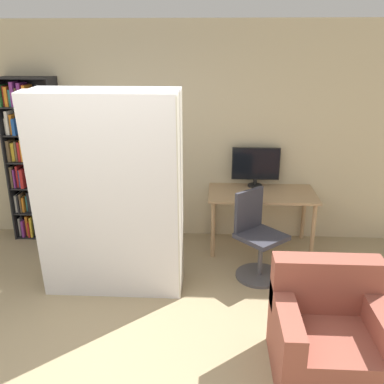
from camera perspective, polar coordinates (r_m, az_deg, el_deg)
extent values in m
cube|color=#C6B793|center=(5.46, -6.52, 7.75)|extent=(8.00, 0.06, 2.70)
cube|color=tan|center=(5.22, 9.31, -0.21)|extent=(1.28, 0.69, 0.03)
cylinder|color=tan|center=(5.06, 2.81, -5.04)|extent=(0.05, 0.05, 0.69)
cylinder|color=tan|center=(5.19, 15.83, -5.15)|extent=(0.05, 0.05, 0.69)
cylinder|color=tan|center=(5.59, 2.87, -2.63)|extent=(0.05, 0.05, 0.69)
cylinder|color=tan|center=(5.71, 14.66, -2.79)|extent=(0.05, 0.05, 0.69)
cylinder|color=black|center=(5.43, 8.37, 0.88)|extent=(0.18, 0.18, 0.02)
cylinder|color=black|center=(5.42, 8.39, 1.38)|extent=(0.04, 0.04, 0.08)
cube|color=black|center=(5.36, 8.51, 3.75)|extent=(0.59, 0.02, 0.41)
cube|color=black|center=(5.35, 8.51, 3.74)|extent=(0.57, 0.03, 0.38)
cylinder|color=#4C4C51|center=(4.84, 8.95, -10.92)|extent=(0.52, 0.52, 0.03)
cylinder|color=#4C4C51|center=(4.73, 9.10, -8.53)|extent=(0.05, 0.05, 0.43)
cube|color=#33333D|center=(4.62, 9.25, -5.91)|extent=(0.62, 0.62, 0.05)
cube|color=#33333D|center=(4.65, 7.58, -2.33)|extent=(0.32, 0.30, 0.45)
cube|color=black|center=(5.87, -23.04, 3.88)|extent=(0.02, 0.32, 2.05)
cube|color=black|center=(5.62, -17.17, 3.93)|extent=(0.02, 0.32, 2.05)
cube|color=black|center=(5.87, -19.61, 4.31)|extent=(0.66, 0.02, 2.05)
cube|color=black|center=(6.07, -19.08, -5.37)|extent=(0.62, 0.28, 0.02)
cube|color=black|center=(5.94, -19.43, -2.39)|extent=(0.62, 0.28, 0.02)
cube|color=black|center=(5.83, -19.79, 0.70)|extent=(0.62, 0.28, 0.02)
cube|color=black|center=(5.74, -20.17, 3.91)|extent=(0.62, 0.28, 0.02)
cube|color=black|center=(5.67, -20.56, 7.21)|extent=(0.62, 0.28, 0.02)
cube|color=black|center=(5.61, -20.97, 10.58)|extent=(0.62, 0.28, 0.02)
cube|color=black|center=(5.58, -21.39, 14.00)|extent=(0.62, 0.28, 0.02)
cube|color=silver|center=(6.15, -21.66, -4.06)|extent=(0.02, 0.20, 0.24)
cube|color=#232328|center=(6.13, -21.41, -3.83)|extent=(0.02, 0.18, 0.29)
cube|color=#7A2D84|center=(6.09, -21.31, -4.31)|extent=(0.03, 0.21, 0.23)
cube|color=orange|center=(6.10, -20.80, -3.96)|extent=(0.03, 0.21, 0.27)
cube|color=red|center=(6.05, -20.67, -4.53)|extent=(0.02, 0.17, 0.20)
cube|color=gold|center=(6.04, -20.35, -4.14)|extent=(0.03, 0.20, 0.27)
cube|color=#232328|center=(6.07, -19.82, -4.16)|extent=(0.04, 0.21, 0.23)
cube|color=#1E4C9E|center=(6.02, -19.61, -4.39)|extent=(0.03, 0.22, 0.22)
cube|color=silver|center=(6.01, -22.03, -1.22)|extent=(0.04, 0.19, 0.23)
cube|color=#232328|center=(5.99, -21.79, -1.19)|extent=(0.02, 0.23, 0.24)
cube|color=brown|center=(5.97, -21.61, -1.18)|extent=(0.02, 0.17, 0.25)
cube|color=orange|center=(6.00, -21.25, -1.30)|extent=(0.03, 0.21, 0.20)
cube|color=teal|center=(5.99, -20.89, -1.24)|extent=(0.02, 0.16, 0.21)
cube|color=#232328|center=(5.96, -20.67, -1.06)|extent=(0.04, 0.17, 0.26)
cube|color=brown|center=(5.89, -22.59, 2.01)|extent=(0.03, 0.19, 0.27)
cube|color=#7A2D84|center=(5.86, -22.36, 1.79)|extent=(0.02, 0.16, 0.24)
cube|color=red|center=(5.89, -21.88, 2.14)|extent=(0.03, 0.21, 0.28)
cube|color=#1E4C9E|center=(5.88, -21.58, 1.90)|extent=(0.02, 0.23, 0.23)
cube|color=red|center=(5.83, -21.39, 1.88)|extent=(0.04, 0.22, 0.25)
cube|color=brown|center=(5.81, -22.96, 5.18)|extent=(0.03, 0.20, 0.26)
cube|color=gold|center=(5.82, -22.43, 5.10)|extent=(0.04, 0.19, 0.23)
cube|color=brown|center=(5.81, -22.04, 5.24)|extent=(0.03, 0.22, 0.25)
cube|color=red|center=(5.79, -21.71, 5.18)|extent=(0.03, 0.22, 0.24)
cube|color=orange|center=(5.74, -21.48, 5.23)|extent=(0.03, 0.17, 0.27)
cube|color=silver|center=(5.78, -23.26, 8.17)|extent=(0.03, 0.18, 0.19)
cube|color=silver|center=(5.73, -23.11, 8.56)|extent=(0.04, 0.19, 0.29)
cube|color=orange|center=(5.72, -22.65, 8.39)|extent=(0.03, 0.17, 0.24)
cube|color=#1E4C9E|center=(5.67, -22.37, 8.11)|extent=(0.04, 0.19, 0.20)
cube|color=#287A38|center=(5.70, -23.89, 11.70)|extent=(0.03, 0.24, 0.25)
cube|color=red|center=(5.73, -23.39, 11.73)|extent=(0.02, 0.22, 0.24)
cube|color=orange|center=(5.70, -23.11, 11.71)|extent=(0.04, 0.24, 0.23)
cube|color=teal|center=(5.67, -22.81, 11.53)|extent=(0.03, 0.17, 0.20)
cube|color=#7A2D84|center=(5.65, -22.42, 12.03)|extent=(0.04, 0.24, 0.29)
cube|color=brown|center=(5.64, -22.06, 11.69)|extent=(0.02, 0.19, 0.22)
cube|color=#7A2D84|center=(5.63, -21.64, 12.03)|extent=(0.04, 0.23, 0.28)
cube|color=red|center=(5.62, -21.24, 11.95)|extent=(0.03, 0.17, 0.25)
cube|color=orange|center=(5.57, -21.04, 11.91)|extent=(0.04, 0.23, 0.25)
cube|color=silver|center=(4.09, -11.33, -1.17)|extent=(1.38, 0.36, 2.05)
cube|color=beige|center=(3.98, -1.72, -1.39)|extent=(0.01, 0.37, 2.01)
cube|color=silver|center=(4.35, -10.43, 0.09)|extent=(1.38, 0.27, 2.04)
cube|color=beige|center=(4.25, -1.40, -0.08)|extent=(0.01, 0.27, 2.00)
cube|color=#934C3D|center=(3.62, 17.86, -19.78)|extent=(0.85, 0.80, 0.40)
cube|color=#934C3D|center=(3.62, 17.41, -11.56)|extent=(0.85, 0.20, 0.45)
cube|color=#934C3D|center=(3.37, 12.50, -16.12)|extent=(0.16, 0.80, 0.20)
cube|color=#934C3D|center=(3.55, 23.97, -15.50)|extent=(0.16, 0.80, 0.20)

